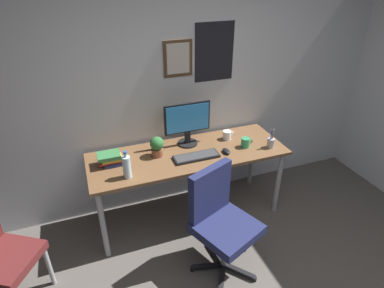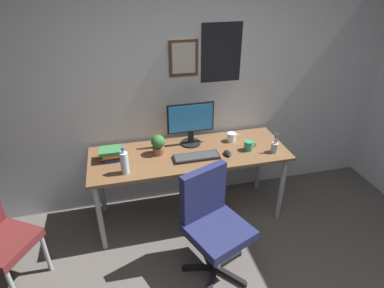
# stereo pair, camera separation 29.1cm
# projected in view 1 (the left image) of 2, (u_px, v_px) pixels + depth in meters

# --- Properties ---
(wall_back) EXTENTS (4.40, 0.10, 2.60)m
(wall_back) POSITION_uv_depth(u_px,v_px,m) (189.00, 83.00, 3.18)
(wall_back) COLOR silver
(wall_back) RESTS_ON ground_plane
(desk) EXTENTS (1.89, 0.66, 0.76)m
(desk) POSITION_uv_depth(u_px,v_px,m) (188.00, 160.00, 3.10)
(desk) COLOR brown
(desk) RESTS_ON ground_plane
(office_chair) EXTENTS (0.60, 0.61, 0.95)m
(office_chair) POSITION_uv_depth(u_px,v_px,m) (220.00, 217.00, 2.62)
(office_chair) COLOR #1E234C
(office_chair) RESTS_ON ground_plane
(monitor) EXTENTS (0.46, 0.20, 0.43)m
(monitor) POSITION_uv_depth(u_px,v_px,m) (187.00, 122.00, 3.11)
(monitor) COLOR black
(monitor) RESTS_ON desk
(keyboard) EXTENTS (0.43, 0.15, 0.03)m
(keyboard) POSITION_uv_depth(u_px,v_px,m) (196.00, 157.00, 2.98)
(keyboard) COLOR black
(keyboard) RESTS_ON desk
(computer_mouse) EXTENTS (0.06, 0.11, 0.04)m
(computer_mouse) POSITION_uv_depth(u_px,v_px,m) (226.00, 151.00, 3.06)
(computer_mouse) COLOR black
(computer_mouse) RESTS_ON desk
(water_bottle) EXTENTS (0.07, 0.07, 0.25)m
(water_bottle) POSITION_uv_depth(u_px,v_px,m) (127.00, 167.00, 2.67)
(water_bottle) COLOR silver
(water_bottle) RESTS_ON desk
(coffee_mug_near) EXTENTS (0.12, 0.08, 0.09)m
(coffee_mug_near) POSITION_uv_depth(u_px,v_px,m) (246.00, 142.00, 3.15)
(coffee_mug_near) COLOR #2D8C59
(coffee_mug_near) RESTS_ON desk
(coffee_mug_far) EXTENTS (0.12, 0.09, 0.09)m
(coffee_mug_far) POSITION_uv_depth(u_px,v_px,m) (227.00, 135.00, 3.29)
(coffee_mug_far) COLOR white
(coffee_mug_far) RESTS_ON desk
(potted_plant) EXTENTS (0.13, 0.13, 0.19)m
(potted_plant) POSITION_uv_depth(u_px,v_px,m) (157.00, 146.00, 2.97)
(potted_plant) COLOR brown
(potted_plant) RESTS_ON desk
(pen_cup) EXTENTS (0.07, 0.07, 0.20)m
(pen_cup) POSITION_uv_depth(u_px,v_px,m) (271.00, 142.00, 3.13)
(pen_cup) COLOR #9EA0A5
(pen_cup) RESTS_ON desk
(book_stack_left) EXTENTS (0.21, 0.15, 0.11)m
(book_stack_left) POSITION_uv_depth(u_px,v_px,m) (111.00, 159.00, 2.86)
(book_stack_left) COLOR navy
(book_stack_left) RESTS_ON desk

